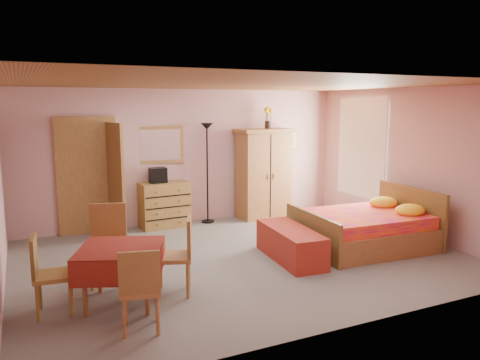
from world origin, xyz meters
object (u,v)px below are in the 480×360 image
bench (291,244)px  chair_south (140,288)px  wall_mirror (160,145)px  sunflower_vase (268,118)px  floor_lamp (207,173)px  chair_east (173,256)px  wardrobe (264,173)px  stereo (158,175)px  bed (363,219)px  dining_table (122,275)px  chest_of_drawers (165,205)px  chair_west (54,275)px  chair_north (107,245)px

bench → chair_south: size_ratio=1.59×
wall_mirror → sunflower_vase: sunflower_vase is taller
floor_lamp → chair_east: 3.57m
wall_mirror → wardrobe: wall_mirror is taller
stereo → bed: stereo is taller
sunflower_vase → dining_table: 5.07m
wall_mirror → wardrobe: (2.08, -0.29, -0.64)m
bed → dining_table: bearing=-168.9°
wardrobe → sunflower_vase: bearing=13.2°
wardrobe → dining_table: wardrobe is taller
sunflower_vase → chair_east: size_ratio=0.46×
wall_mirror → dining_table: (-1.43, -3.38, -1.21)m
chest_of_drawers → chair_south: bearing=-112.8°
sunflower_vase → chair_west: (-4.34, -3.07, -1.59)m
chair_south → chair_west: 1.10m
wall_mirror → bench: wall_mirror is taller
stereo → bed: 3.79m
chest_of_drawers → chair_east: size_ratio=0.95×
chest_of_drawers → stereo: 0.58m
dining_table → chair_north: bearing=93.1°
sunflower_vase → bench: bearing=-111.2°
sunflower_vase → dining_table: bearing=-139.3°
bed → bench: (-1.39, -0.03, -0.23)m
bed → chair_east: 3.40m
bed → chair_north: 4.04m
wardrobe → bench: bearing=-113.7°
wardrobe → chair_east: wardrobe is taller
wardrobe → dining_table: 4.71m
wall_mirror → chair_north: 3.23m
floor_lamp → chair_south: (-2.25, -3.89, -0.53)m
wall_mirror → chair_east: (-0.80, -3.35, -1.07)m
sunflower_vase → chair_north: size_ratio=0.43×
wall_mirror → sunflower_vase: bearing=-3.0°
wardrobe → chair_west: wardrobe is taller
chair_north → chair_east: size_ratio=1.07×
sunflower_vase → wall_mirror: bearing=173.1°
bench → chair_west: bearing=-172.0°
wardrobe → floor_lamp: bearing=172.6°
wardrobe → sunflower_vase: size_ratio=4.14×
stereo → wall_mirror: bearing=61.2°
bed → chair_west: bearing=-170.7°
dining_table → chair_north: 0.72m
stereo → bed: (2.67, -2.63, -0.53)m
floor_lamp → stereo: bearing=178.3°
chest_of_drawers → floor_lamp: bearing=-4.4°
wardrobe → dining_table: bearing=-143.0°
stereo → dining_table: size_ratio=0.33×
chair_north → chair_east: 0.95m
wardrobe → chair_north: wardrobe is taller
stereo → floor_lamp: floor_lamp is taller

